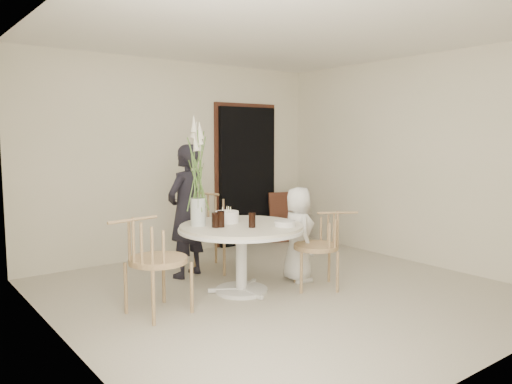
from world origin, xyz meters
TOP-DOWN VIEW (x-y plane):
  - ground at (0.00, 0.00)m, footprint 4.50×4.50m
  - room_shell at (0.00, 0.00)m, footprint 4.50×4.50m
  - doorway at (1.15, 2.19)m, footprint 1.00×0.10m
  - door_trim at (1.15, 2.23)m, footprint 1.12×0.03m
  - table at (-0.35, 0.25)m, footprint 1.33×1.33m
  - picture_frame at (1.77, 1.95)m, footprint 0.61×0.36m
  - chair_far at (-0.07, 1.30)m, footprint 0.66×0.69m
  - chair_right at (0.50, -0.18)m, footprint 0.64×0.63m
  - chair_left at (-1.47, 0.17)m, footprint 0.62×0.58m
  - girl at (-0.51, 1.15)m, footprint 0.67×0.57m
  - boy at (0.42, 0.21)m, footprint 0.50×0.62m
  - birthday_cake at (-0.39, 0.46)m, footprint 0.26×0.26m
  - cola_tumbler_a at (-0.65, 0.28)m, footprint 0.07×0.07m
  - cola_tumbler_b at (-0.35, 0.06)m, footprint 0.09×0.09m
  - cola_tumbler_c at (-0.65, 0.30)m, footprint 0.08×0.08m
  - cola_tumbler_d at (-0.60, 0.27)m, footprint 0.10×0.10m
  - plate_stack at (-0.03, -0.09)m, footprint 0.28×0.28m
  - flower_vase at (-0.74, 0.48)m, footprint 0.16×0.16m

SIDE VIEW (x-z plane):
  - ground at x=0.00m, z-range 0.00..0.00m
  - picture_frame at x=1.77m, z-range 0.00..0.78m
  - boy at x=0.42m, z-range 0.00..1.09m
  - chair_right at x=0.50m, z-range 0.12..0.97m
  - chair_left at x=-1.47m, z-range 0.14..1.09m
  - table at x=-0.35m, z-range 0.25..0.98m
  - chair_far at x=-0.07m, z-range 0.14..1.11m
  - plate_stack at x=-0.03m, z-range 0.73..0.79m
  - girl at x=-0.51m, z-range 0.00..1.57m
  - birthday_cake at x=-0.39m, z-range 0.71..0.88m
  - cola_tumbler_a at x=-0.65m, z-range 0.73..0.87m
  - cola_tumbler_c at x=-0.65m, z-range 0.73..0.88m
  - cola_tumbler_b at x=-0.35m, z-range 0.73..0.88m
  - cola_tumbler_d at x=-0.60m, z-range 0.73..0.90m
  - doorway at x=1.15m, z-range 0.00..2.10m
  - door_trim at x=1.15m, z-range 0.00..2.22m
  - flower_vase at x=-0.74m, z-range 0.70..1.85m
  - room_shell at x=0.00m, z-range -0.63..3.87m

